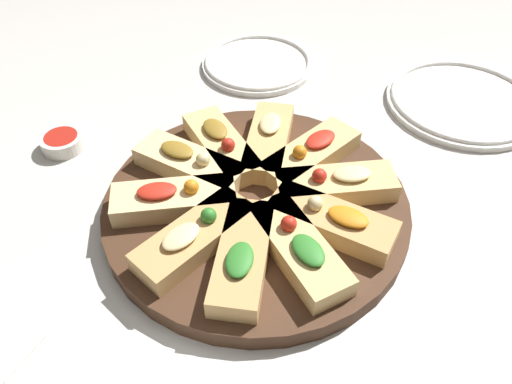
% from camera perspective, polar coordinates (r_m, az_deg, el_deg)
% --- Properties ---
extents(ground_plane, '(3.00, 3.00, 0.00)m').
position_cam_1_polar(ground_plane, '(0.67, 0.00, -2.37)').
color(ground_plane, beige).
extents(serving_board, '(0.40, 0.40, 0.03)m').
position_cam_1_polar(serving_board, '(0.66, 0.00, -1.62)').
color(serving_board, '#422819').
rests_on(serving_board, ground_plane).
extents(focaccia_slice_0, '(0.16, 0.07, 0.04)m').
position_cam_1_polar(focaccia_slice_0, '(0.68, -7.59, 3.24)').
color(focaccia_slice_0, '#E5C689').
rests_on(focaccia_slice_0, serving_board).
extents(focaccia_slice_1, '(0.15, 0.15, 0.04)m').
position_cam_1_polar(focaccia_slice_1, '(0.64, -9.39, -0.78)').
color(focaccia_slice_1, '#E5C689').
rests_on(focaccia_slice_1, serving_board).
extents(focaccia_slice_2, '(0.07, 0.16, 0.04)m').
position_cam_1_polar(focaccia_slice_2, '(0.59, -7.01, -5.09)').
color(focaccia_slice_2, tan).
rests_on(focaccia_slice_2, serving_board).
extents(focaccia_slice_3, '(0.12, 0.16, 0.04)m').
position_cam_1_polar(focaccia_slice_3, '(0.57, -1.53, -7.32)').
color(focaccia_slice_3, tan).
rests_on(focaccia_slice_3, serving_board).
extents(focaccia_slice_4, '(0.16, 0.12, 0.04)m').
position_cam_1_polar(focaccia_slice_4, '(0.58, 4.88, -6.36)').
color(focaccia_slice_4, '#DBB775').
rests_on(focaccia_slice_4, serving_board).
extents(focaccia_slice_5, '(0.16, 0.07, 0.04)m').
position_cam_1_polar(focaccia_slice_5, '(0.61, 8.66, -3.24)').
color(focaccia_slice_5, tan).
rests_on(focaccia_slice_5, serving_board).
extents(focaccia_slice_6, '(0.15, 0.15, 0.04)m').
position_cam_1_polar(focaccia_slice_6, '(0.66, 9.13, 0.87)').
color(focaccia_slice_6, '#DBB775').
rests_on(focaccia_slice_6, serving_board).
extents(focaccia_slice_7, '(0.08, 0.16, 0.04)m').
position_cam_1_polar(focaccia_slice_7, '(0.70, 6.25, 4.29)').
color(focaccia_slice_7, '#DBB775').
rests_on(focaccia_slice_7, serving_board).
extents(focaccia_slice_8, '(0.12, 0.16, 0.04)m').
position_cam_1_polar(focaccia_slice_8, '(0.72, 1.42, 5.91)').
color(focaccia_slice_8, tan).
rests_on(focaccia_slice_8, serving_board).
extents(focaccia_slice_9, '(0.16, 0.12, 0.04)m').
position_cam_1_polar(focaccia_slice_9, '(0.71, -3.98, 5.35)').
color(focaccia_slice_9, '#DBB775').
rests_on(focaccia_slice_9, serving_board).
extents(plate_left, '(0.21, 0.21, 0.02)m').
position_cam_1_polar(plate_left, '(0.96, 0.21, 14.52)').
color(plate_left, white).
rests_on(plate_left, ground_plane).
extents(plate_right, '(0.25, 0.25, 0.02)m').
position_cam_1_polar(plate_right, '(0.92, 22.58, 9.57)').
color(plate_right, white).
rests_on(plate_right, ground_plane).
extents(dipping_bowl, '(0.06, 0.06, 0.02)m').
position_cam_1_polar(dipping_bowl, '(0.81, -21.27, 5.39)').
color(dipping_bowl, silver).
rests_on(dipping_bowl, ground_plane).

